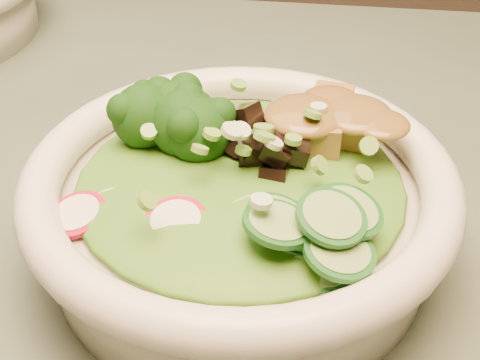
# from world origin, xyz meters

# --- Properties ---
(dining_table) EXTENTS (1.20, 0.80, 0.75)m
(dining_table) POSITION_xyz_m (0.00, 0.00, 0.64)
(dining_table) COLOR black
(dining_table) RESTS_ON ground
(salad_bowl) EXTENTS (0.26, 0.26, 0.07)m
(salad_bowl) POSITION_xyz_m (-0.08, -0.02, 0.79)
(salad_bowl) COLOR silver
(salad_bowl) RESTS_ON dining_table
(lettuce_bed) EXTENTS (0.20, 0.20, 0.02)m
(lettuce_bed) POSITION_xyz_m (-0.08, -0.02, 0.81)
(lettuce_bed) COLOR #2C6916
(lettuce_bed) RESTS_ON salad_bowl
(broccoli_florets) EXTENTS (0.09, 0.09, 0.04)m
(broccoli_florets) POSITION_xyz_m (-0.12, 0.02, 0.82)
(broccoli_florets) COLOR black
(broccoli_florets) RESTS_ON salad_bowl
(radish_slices) EXTENTS (0.11, 0.07, 0.02)m
(radish_slices) POSITION_xyz_m (-0.13, -0.06, 0.81)
(radish_slices) COLOR #A50C2C
(radish_slices) RESTS_ON salad_bowl
(cucumber_slices) EXTENTS (0.09, 0.09, 0.03)m
(cucumber_slices) POSITION_xyz_m (-0.05, -0.07, 0.82)
(cucumber_slices) COLOR #84B967
(cucumber_slices) RESTS_ON salad_bowl
(mushroom_heap) EXTENTS (0.09, 0.09, 0.04)m
(mushroom_heap) POSITION_xyz_m (-0.07, -0.01, 0.82)
(mushroom_heap) COLOR black
(mushroom_heap) RESTS_ON salad_bowl
(tofu_cubes) EXTENTS (0.10, 0.08, 0.03)m
(tofu_cubes) POSITION_xyz_m (-0.04, 0.02, 0.82)
(tofu_cubes) COLOR #8F5E2F
(tofu_cubes) RESTS_ON salad_bowl
(peanut_sauce) EXTENTS (0.07, 0.05, 0.02)m
(peanut_sauce) POSITION_xyz_m (-0.04, 0.02, 0.83)
(peanut_sauce) COLOR brown
(peanut_sauce) RESTS_ON tofu_cubes
(scallion_garnish) EXTENTS (0.18, 0.18, 0.02)m
(scallion_garnish) POSITION_xyz_m (-0.08, -0.02, 0.83)
(scallion_garnish) COLOR #6C9F38
(scallion_garnish) RESTS_ON salad_bowl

